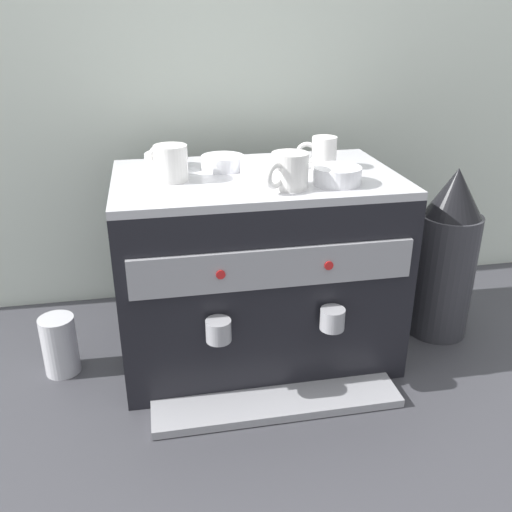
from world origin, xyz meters
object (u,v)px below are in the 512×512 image
espresso_machine (256,268)px  ceramic_cup_1 (170,163)px  ceramic_bowl_2 (166,161)px  ceramic_bowl_1 (337,176)px  milk_pitcher (60,345)px  ceramic_cup_2 (289,171)px  ceramic_bowl_3 (263,168)px  coffee_grinder (446,257)px  ceramic_cup_0 (322,153)px  ceramic_bowl_0 (223,163)px

espresso_machine → ceramic_cup_1: 0.35m
ceramic_bowl_2 → ceramic_bowl_1: bearing=-29.5°
espresso_machine → milk_pitcher: 0.53m
ceramic_cup_1 → ceramic_cup_2: ceramic_cup_1 is taller
ceramic_bowl_3 → coffee_grinder: bearing=0.5°
ceramic_cup_0 → ceramic_cup_2: size_ratio=0.93×
ceramic_cup_2 → ceramic_bowl_2: size_ratio=1.03×
ceramic_bowl_2 → ceramic_cup_1: bearing=-88.0°
ceramic_cup_0 → ceramic_cup_1: (-0.37, -0.04, 0.00)m
ceramic_cup_1 → milk_pitcher: bearing=-178.3°
ceramic_cup_1 → ceramic_bowl_1: ceramic_cup_1 is taller
espresso_machine → ceramic_bowl_2: (-0.21, 0.11, 0.26)m
ceramic_bowl_2 → milk_pitcher: 0.53m
ceramic_cup_2 → ceramic_bowl_0: (-0.12, 0.19, -0.02)m
espresso_machine → coffee_grinder: size_ratio=1.42×
ceramic_cup_0 → coffee_grinder: (0.35, -0.04, -0.29)m
coffee_grinder → ceramic_cup_0: bearing=173.2°
ceramic_bowl_2 → ceramic_bowl_3: ceramic_bowl_3 is taller
ceramic_cup_1 → milk_pitcher: (-0.30, -0.01, -0.45)m
ceramic_bowl_0 → ceramic_cup_2: bearing=-57.8°
ceramic_bowl_1 → milk_pitcher: (-0.67, 0.09, -0.43)m
ceramic_cup_2 → ceramic_bowl_1: bearing=6.7°
ceramic_bowl_3 → coffee_grinder: ceramic_bowl_3 is taller
ceramic_cup_2 → ceramic_bowl_3: bearing=108.0°
ceramic_bowl_0 → ceramic_bowl_1: (0.24, -0.18, 0.00)m
ceramic_bowl_2 → coffee_grinder: size_ratio=0.22×
coffee_grinder → milk_pitcher: bearing=-179.8°
espresso_machine → ceramic_bowl_2: 0.35m
espresso_machine → milk_pitcher: bearing=-178.6°
ceramic_cup_1 → ceramic_bowl_3: (0.22, -0.01, -0.02)m
ceramic_bowl_3 → ceramic_cup_2: bearing=-72.0°
ceramic_cup_0 → espresso_machine: bearing=-169.2°
ceramic_cup_0 → ceramic_cup_2: 0.19m
ceramic_bowl_0 → coffee_grinder: 0.66m
ceramic_cup_2 → ceramic_bowl_2: ceramic_cup_2 is taller
ceramic_cup_2 → ceramic_bowl_0: ceramic_cup_2 is taller
espresso_machine → ceramic_cup_1: ceramic_cup_1 is taller
ceramic_bowl_3 → ceramic_cup_1: bearing=177.5°
espresso_machine → ceramic_cup_0: size_ratio=6.67×
ceramic_cup_1 → coffee_grinder: ceramic_cup_1 is taller
ceramic_cup_0 → ceramic_bowl_0: size_ratio=0.96×
espresso_machine → ceramic_bowl_2: bearing=152.7°
ceramic_bowl_3 → ceramic_bowl_2: bearing=151.6°
ceramic_cup_0 → coffee_grinder: size_ratio=0.21×
ceramic_cup_0 → ceramic_cup_2: bearing=-129.3°
espresso_machine → ceramic_bowl_2: ceramic_bowl_2 is taller
espresso_machine → ceramic_bowl_0: bearing=134.7°
espresso_machine → coffee_grinder: (0.52, -0.01, -0.01)m
ceramic_cup_1 → ceramic_cup_2: size_ratio=1.00×
ceramic_bowl_1 → coffee_grinder: ceramic_bowl_1 is taller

